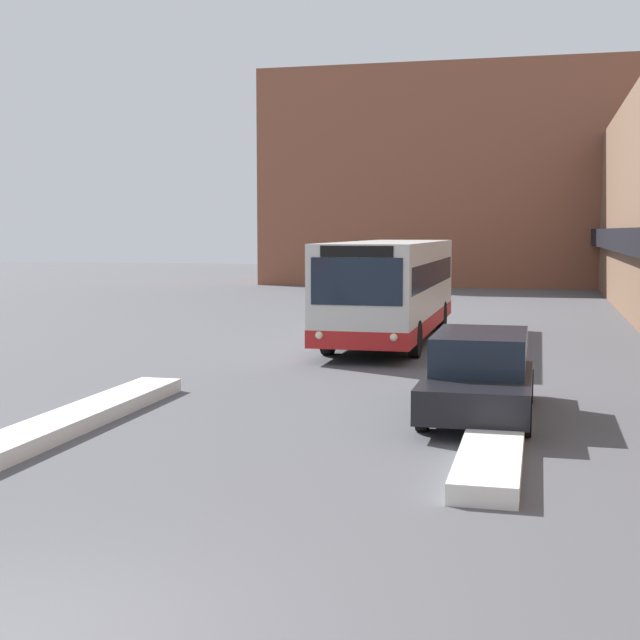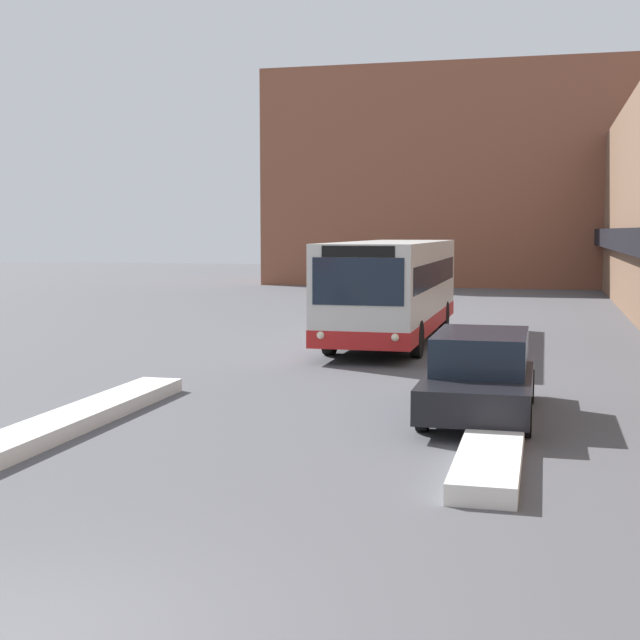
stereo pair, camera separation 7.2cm
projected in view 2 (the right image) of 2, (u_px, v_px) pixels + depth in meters
name	position (u px, v px, depth m)	size (l,w,h in m)	color
building_backdrop_far	(477.00, 179.00, 55.96)	(26.00, 8.00, 13.30)	brown
snow_bank_left	(45.00, 431.00, 14.62)	(0.90, 9.29, 0.27)	silver
snow_bank_right	(495.00, 437.00, 14.15)	(0.90, 6.68, 0.28)	silver
city_bus	(393.00, 288.00, 27.25)	(2.68, 10.73, 3.07)	silver
parked_car_front	(480.00, 374.00, 16.39)	(1.91, 4.81, 1.55)	black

